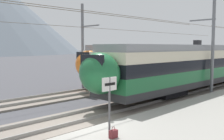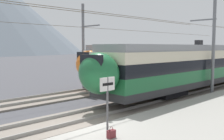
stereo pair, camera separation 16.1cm
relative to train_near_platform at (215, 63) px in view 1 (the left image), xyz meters
The scene contains 9 objects.
ground_plane 17.36m from the train_near_platform, behind, with size 400.00×400.00×0.00m, color #424247.
track_near 17.29m from the train_near_platform, behind, with size 120.00×3.00×0.28m.
track_far 18.19m from the train_near_platform, 161.76° to the left, with size 120.00×3.00×0.28m.
train_near_platform is the anchor object (origin of this frame).
train_far_track 6.34m from the train_near_platform, 63.10° to the left, with size 28.52×2.88×4.27m.
catenary_mast_mid 5.31m from the train_near_platform, 160.44° to the right, with size 40.33×2.09×7.75m.
catenary_mast_far_side 12.33m from the train_near_platform, 142.19° to the left, with size 40.33×2.28×7.41m.
platform_sign 17.61m from the train_near_platform, 168.55° to the right, with size 0.70×0.08×2.20m.
handbag_near_sign 17.81m from the train_near_platform, 167.73° to the right, with size 0.32×0.18×0.42m.
Camera 1 is at (-6.69, -8.76, 3.70)m, focal length 41.44 mm.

